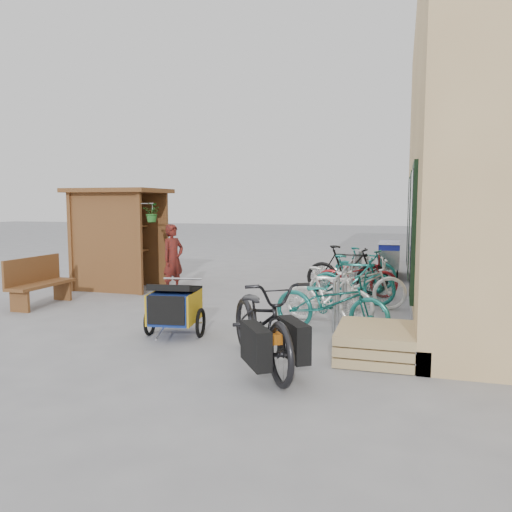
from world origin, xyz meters
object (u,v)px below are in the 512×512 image
(shopping_carts, at_px, (390,256))
(bike_2, at_px, (356,284))
(kiosk, at_px, (116,224))
(bike_1, at_px, (329,295))
(bike_4, at_px, (357,276))
(bike_0, at_px, (331,302))
(bike_7, at_px, (364,267))
(bench, at_px, (38,281))
(cargo_bike, at_px, (262,323))
(bike_3, at_px, (353,280))
(child_trailer, at_px, (175,305))
(bike_6, at_px, (351,271))
(pallet_stack, at_px, (376,342))
(person_kiosk, at_px, (173,259))
(bike_5, at_px, (347,270))

(shopping_carts, height_order, bike_2, shopping_carts)
(kiosk, xyz_separation_m, bike_1, (5.40, -2.07, -1.07))
(shopping_carts, relative_size, bike_4, 1.27)
(bike_0, height_order, bike_7, bike_0)
(bench, bearing_deg, cargo_bike, -23.76)
(shopping_carts, distance_m, bike_3, 4.28)
(child_trailer, relative_size, bike_2, 0.79)
(child_trailer, relative_size, bike_0, 0.79)
(shopping_carts, height_order, bike_6, shopping_carts)
(pallet_stack, xyz_separation_m, cargo_bike, (-1.34, -0.80, 0.36))
(bike_2, xyz_separation_m, bike_6, (-0.35, 2.52, -0.10))
(child_trailer, distance_m, cargo_bike, 2.03)
(cargo_bike, relative_size, person_kiosk, 1.43)
(person_kiosk, distance_m, bike_2, 4.21)
(bike_1, bearing_deg, bike_4, 5.72)
(cargo_bike, bearing_deg, kiosk, 103.02)
(bench, xyz_separation_m, bike_3, (6.06, 1.85, 0.01))
(bike_6, bearing_deg, pallet_stack, -167.98)
(kiosk, xyz_separation_m, bike_5, (5.41, 0.83, -1.00))
(pallet_stack, distance_m, bike_4, 4.44)
(pallet_stack, height_order, bike_7, bike_7)
(kiosk, distance_m, shopping_carts, 7.42)
(bike_0, bearing_deg, bike_7, 11.86)
(bike_5, bearing_deg, pallet_stack, -169.20)
(child_trailer, relative_size, bike_4, 0.85)
(bike_1, bearing_deg, bike_5, 11.15)
(kiosk, relative_size, shopping_carts, 1.11)
(kiosk, bearing_deg, bike_1, -21.00)
(pallet_stack, bearing_deg, child_trailer, 174.59)
(person_kiosk, bearing_deg, bike_3, -69.46)
(bike_2, bearing_deg, cargo_bike, 157.40)
(bike_7, bearing_deg, pallet_stack, -158.27)
(bike_4, bearing_deg, bench, 110.05)
(shopping_carts, xyz_separation_m, bike_6, (-0.87, -2.12, -0.19))
(kiosk, relative_size, person_kiosk, 1.57)
(bike_0, distance_m, bike_3, 2.40)
(person_kiosk, bearing_deg, pallet_stack, -105.03)
(bike_1, distance_m, bike_5, 2.90)
(bike_7, bearing_deg, kiosk, 124.66)
(child_trailer, height_order, cargo_bike, cargo_bike)
(bench, height_order, bike_4, bench)
(bike_6, bearing_deg, bike_5, -176.77)
(child_trailer, distance_m, bike_5, 4.92)
(person_kiosk, height_order, bike_5, person_kiosk)
(bike_7, bearing_deg, cargo_bike, -170.57)
(bike_2, relative_size, bike_3, 1.13)
(kiosk, relative_size, child_trailer, 1.65)
(person_kiosk, height_order, bike_0, person_kiosk)
(shopping_carts, height_order, bike_1, shopping_carts)
(bike_4, xyz_separation_m, bike_6, (-0.25, 1.21, -0.06))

